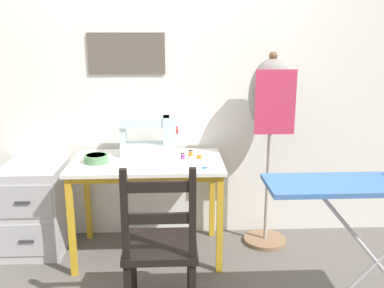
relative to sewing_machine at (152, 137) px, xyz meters
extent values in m
plane|color=#5B5651|center=(-0.03, -0.46, -0.83)|extent=(14.00, 14.00, 0.00)
cube|color=silver|center=(-0.03, 0.22, 0.44)|extent=(10.00, 0.05, 2.55)
cube|color=brown|center=(-0.18, 0.19, 0.58)|extent=(0.55, 0.02, 0.29)
cube|color=black|center=(-0.31, 0.19, 0.57)|extent=(0.17, 0.01, 0.26)
cube|color=silver|center=(-0.03, -0.15, -0.14)|extent=(1.03, 0.62, 0.02)
cube|color=gold|center=(-0.03, -0.42, -0.17)|extent=(0.95, 0.03, 0.04)
cube|color=gold|center=(-0.50, -0.42, -0.49)|extent=(0.04, 0.04, 0.68)
cube|color=gold|center=(0.45, -0.42, -0.49)|extent=(0.04, 0.04, 0.68)
cube|color=gold|center=(-0.50, 0.12, -0.49)|extent=(0.04, 0.04, 0.68)
cube|color=gold|center=(0.45, 0.12, -0.49)|extent=(0.04, 0.04, 0.68)
cube|color=silver|center=(-0.02, 0.00, -0.09)|extent=(0.39, 0.18, 0.08)
cube|color=silver|center=(0.13, 0.00, 0.05)|extent=(0.09, 0.15, 0.20)
cube|color=silver|center=(-0.04, 0.00, 0.11)|extent=(0.35, 0.13, 0.07)
cube|color=silver|center=(-0.20, 0.00, 0.01)|extent=(0.04, 0.10, 0.13)
cylinder|color=#B22D2D|center=(0.18, 0.00, 0.05)|extent=(0.02, 0.06, 0.06)
cylinder|color=#99999E|center=(0.13, 0.00, 0.16)|extent=(0.01, 0.01, 0.02)
cylinder|color=#56895B|center=(-0.37, -0.18, -0.10)|extent=(0.17, 0.17, 0.05)
cylinder|color=#2F4B32|center=(-0.37, -0.18, -0.08)|extent=(0.13, 0.13, 0.01)
cube|color=silver|center=(0.42, -0.36, -0.13)|extent=(0.10, 0.02, 0.00)
cube|color=silver|center=(0.41, -0.37, -0.13)|extent=(0.10, 0.05, 0.00)
torus|color=#2870B7|center=(0.35, -0.35, -0.13)|extent=(0.03, 0.03, 0.01)
torus|color=#2870B7|center=(0.35, -0.35, -0.13)|extent=(0.03, 0.03, 0.01)
cylinder|color=purple|center=(0.22, -0.12, -0.11)|extent=(0.03, 0.03, 0.04)
cylinder|color=beige|center=(0.22, -0.12, -0.09)|extent=(0.04, 0.04, 0.00)
cylinder|color=beige|center=(0.22, -0.12, -0.13)|extent=(0.04, 0.04, 0.00)
cylinder|color=orange|center=(0.28, -0.06, -0.11)|extent=(0.03, 0.03, 0.04)
cylinder|color=beige|center=(0.28, -0.06, -0.09)|extent=(0.04, 0.04, 0.00)
cylinder|color=beige|center=(0.28, -0.06, -0.13)|extent=(0.04, 0.04, 0.00)
cylinder|color=orange|center=(0.33, -0.13, -0.11)|extent=(0.04, 0.04, 0.04)
cylinder|color=beige|center=(0.33, -0.13, -0.10)|extent=(0.04, 0.04, 0.00)
cylinder|color=beige|center=(0.33, -0.13, -0.13)|extent=(0.04, 0.04, 0.00)
cube|color=black|center=(0.08, -0.82, -0.43)|extent=(0.40, 0.38, 0.04)
cube|color=black|center=(-0.09, -0.66, -0.64)|extent=(0.04, 0.04, 0.38)
cube|color=black|center=(0.25, -0.66, -0.64)|extent=(0.04, 0.04, 0.38)
cube|color=black|center=(-0.09, -0.98, -0.17)|extent=(0.04, 0.04, 0.48)
cube|color=black|center=(0.25, -0.98, -0.17)|extent=(0.04, 0.04, 0.48)
cube|color=black|center=(0.08, -0.98, -0.02)|extent=(0.34, 0.02, 0.06)
cube|color=black|center=(0.08, -0.98, -0.19)|extent=(0.34, 0.02, 0.06)
cube|color=#B7B7BC|center=(-0.85, -0.04, -0.51)|extent=(0.42, 0.45, 0.64)
cube|color=#A8A8AD|center=(-0.85, -0.27, -0.37)|extent=(0.38, 0.01, 0.23)
cube|color=#333338|center=(-0.85, -0.28, -0.37)|extent=(0.10, 0.01, 0.02)
cube|color=#A8A8AD|center=(-0.85, -0.27, -0.65)|extent=(0.38, 0.01, 0.23)
cube|color=#333338|center=(-0.85, -0.28, -0.65)|extent=(0.10, 0.01, 0.02)
cylinder|color=#846647|center=(0.85, -0.02, -0.82)|extent=(0.32, 0.32, 0.03)
cylinder|color=#ADA89E|center=(0.85, -0.02, -0.35)|extent=(0.03, 0.03, 0.91)
ellipsoid|color=gray|center=(0.85, -0.02, 0.29)|extent=(0.33, 0.24, 0.52)
sphere|color=brown|center=(0.85, -0.02, 0.57)|extent=(0.06, 0.06, 0.06)
cube|color=#C63356|center=(0.85, -0.14, 0.26)|extent=(0.28, 0.01, 0.44)
cylinder|color=#B7B7BC|center=(1.19, -1.05, -0.42)|extent=(0.72, 0.02, 0.83)
cylinder|color=#B7B7BC|center=(1.19, -1.05, -0.42)|extent=(0.72, 0.02, 0.83)
camera|label=1|loc=(0.15, -2.97, 0.70)|focal=40.00mm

